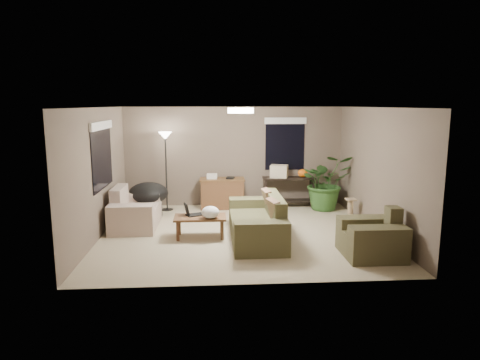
{
  "coord_description": "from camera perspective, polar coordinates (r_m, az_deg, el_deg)",
  "views": [
    {
      "loc": [
        -0.57,
        -8.28,
        2.56
      ],
      "look_at": [
        0.0,
        0.2,
        1.05
      ],
      "focal_mm": 32.0,
      "sensor_mm": 36.0,
      "label": 1
    }
  ],
  "objects": [
    {
      "name": "desk",
      "position": [
        10.63,
        -2.39,
        -1.77
      ],
      "size": [
        1.1,
        0.5,
        0.75
      ],
      "color": "brown",
      "rests_on": "ground"
    },
    {
      "name": "houseplant",
      "position": [
        10.68,
        11.39,
        -1.06
      ],
      "size": [
        1.23,
        1.37,
        1.07
      ],
      "primitive_type": "imported",
      "color": "#2D5923",
      "rests_on": "ground"
    },
    {
      "name": "console_table",
      "position": [
        10.86,
        6.49,
        -1.26
      ],
      "size": [
        1.3,
        0.4,
        0.75
      ],
      "color": "black",
      "rests_on": "ground"
    },
    {
      "name": "window_back",
      "position": [
        10.94,
        6.04,
        5.97
      ],
      "size": [
        1.06,
        0.05,
        1.33
      ],
      "color": "black",
      "rests_on": "room_shell"
    },
    {
      "name": "window_left",
      "position": [
        8.88,
        -17.95,
        4.58
      ],
      "size": [
        0.05,
        1.56,
        1.33
      ],
      "color": "black",
      "rests_on": "room_shell"
    },
    {
      "name": "desk_papers",
      "position": [
        10.54,
        -3.25,
        0.46
      ],
      "size": [
        0.69,
        0.29,
        0.12
      ],
      "color": "silver",
      "rests_on": "desk"
    },
    {
      "name": "ceiling_fixture",
      "position": [
        8.3,
        0.09,
        9.25
      ],
      "size": [
        0.5,
        0.5,
        0.1
      ],
      "primitive_type": "cylinder",
      "color": "white",
      "rests_on": "room_shell"
    },
    {
      "name": "laptop",
      "position": [
        8.42,
        -6.48,
        -4.3
      ],
      "size": [
        0.42,
        0.34,
        0.24
      ],
      "color": "black",
      "rests_on": "coffee_table"
    },
    {
      "name": "coffee_table",
      "position": [
        8.35,
        -5.34,
        -5.26
      ],
      "size": [
        1.0,
        0.55,
        0.42
      ],
      "color": "brown",
      "rests_on": "ground"
    },
    {
      "name": "room_shell",
      "position": [
        8.4,
        0.09,
        1.1
      ],
      "size": [
        5.5,
        5.5,
        5.5
      ],
      "color": "#C6B793",
      "rests_on": "ground"
    },
    {
      "name": "throw_pillows",
      "position": [
        8.19,
        4.27,
        -3.44
      ],
      "size": [
        0.32,
        1.38,
        0.47
      ],
      "color": "#8C7251",
      "rests_on": "main_sofa"
    },
    {
      "name": "main_sofa",
      "position": [
        8.25,
        2.47,
        -5.88
      ],
      "size": [
        0.95,
        2.2,
        0.85
      ],
      "color": "#4A492C",
      "rests_on": "ground"
    },
    {
      "name": "cat_scratching_post",
      "position": [
        9.82,
        14.48,
        -4.06
      ],
      "size": [
        0.32,
        0.32,
        0.5
      ],
      "color": "tan",
      "rests_on": "ground"
    },
    {
      "name": "papasan_chair",
      "position": [
        10.04,
        -12.1,
        -2.2
      ],
      "size": [
        1.15,
        1.15,
        0.8
      ],
      "color": "black",
      "rests_on": "ground"
    },
    {
      "name": "loveseat",
      "position": [
        9.36,
        -13.88,
        -4.21
      ],
      "size": [
        0.9,
        1.6,
        0.85
      ],
      "color": "beige",
      "rests_on": "ground"
    },
    {
      "name": "plastic_bag",
      "position": [
        8.15,
        -3.97,
        -4.31
      ],
      "size": [
        0.43,
        0.41,
        0.24
      ],
      "primitive_type": "ellipsoid",
      "rotation": [
        0.0,
        0.0,
        -0.38
      ],
      "color": "white",
      "rests_on": "coffee_table"
    },
    {
      "name": "armchair",
      "position": [
        7.69,
        17.21,
        -7.51
      ],
      "size": [
        0.95,
        1.0,
        0.85
      ],
      "color": "brown",
      "rests_on": "ground"
    },
    {
      "name": "pumpkin",
      "position": [
        10.85,
        8.36,
        0.91
      ],
      "size": [
        0.28,
        0.28,
        0.2
      ],
      "primitive_type": "ellipsoid",
      "rotation": [
        0.0,
        0.0,
        -0.15
      ],
      "color": "orange",
      "rests_on": "console_table"
    },
    {
      "name": "floor_lamp",
      "position": [
        10.4,
        -9.92,
        4.62
      ],
      "size": [
        0.32,
        0.32,
        1.91
      ],
      "color": "black",
      "rests_on": "ground"
    },
    {
      "name": "cardboard_box",
      "position": [
        10.73,
        5.23,
        1.17
      ],
      "size": [
        0.49,
        0.42,
        0.31
      ],
      "primitive_type": "cube",
      "rotation": [
        0.0,
        0.0,
        -0.3
      ],
      "color": "beige",
      "rests_on": "console_table"
    }
  ]
}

